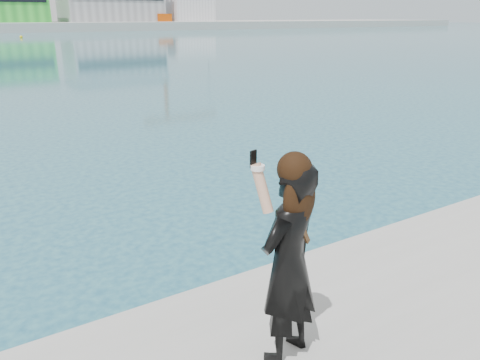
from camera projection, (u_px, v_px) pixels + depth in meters
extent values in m
cube|color=silver|center=(189.00, 10.00, 134.13)|extent=(12.00, 10.00, 6.00)
cube|color=#D8500C|center=(162.00, 18.00, 126.58)|extent=(4.00, 4.00, 2.00)
cylinder|color=silver|center=(45.00, 4.00, 109.75)|extent=(0.16, 0.16, 8.00)
sphere|color=yellow|center=(21.00, 38.00, 76.90)|extent=(0.50, 0.50, 0.50)
imported|color=black|center=(289.00, 265.00, 3.58)|extent=(0.70, 0.56, 1.66)
sphere|color=black|center=(295.00, 169.00, 3.31)|extent=(0.25, 0.25, 0.25)
ellipsoid|color=black|center=(299.00, 198.00, 3.35)|extent=(0.28, 0.14, 0.44)
cylinder|color=tan|center=(262.00, 188.00, 3.26)|extent=(0.13, 0.21, 0.36)
cylinder|color=white|center=(258.00, 167.00, 3.24)|extent=(0.10, 0.10, 0.03)
cube|color=black|center=(253.00, 159.00, 3.24)|extent=(0.06, 0.03, 0.12)
cube|color=#4C2D14|center=(302.00, 227.00, 3.44)|extent=(0.23, 0.09, 0.34)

